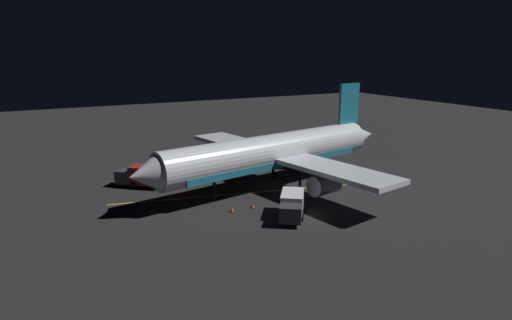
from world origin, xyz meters
TOP-DOWN VIEW (x-y plane):
  - ground_plane at (0.00, 0.00)m, footprint 180.00×180.00m
  - apron_guide_stripe at (-0.73, 4.00)m, footprint 6.87×28.85m
  - airliner at (0.10, -0.57)m, footprint 32.08×36.14m
  - baggage_truck at (7.05, 13.48)m, footprint 5.16×5.46m
  - catering_truck at (-9.51, 3.15)m, footprint 5.65×4.91m
  - ground_crew_worker at (5.44, 8.57)m, footprint 0.40×0.40m
  - traffic_cone_near_left at (5.83, 3.86)m, footprint 0.50×0.50m
  - traffic_cone_near_right at (-5.50, 5.29)m, footprint 0.50×0.50m
  - traffic_cone_under_wing at (-5.39, 7.61)m, footprint 0.50×0.50m

SIDE VIEW (x-z plane):
  - ground_plane at x=0.00m, z-range -0.20..0.00m
  - apron_guide_stripe at x=-0.73m, z-range 0.00..0.01m
  - traffic_cone_near_left at x=5.83m, z-range -0.03..0.52m
  - traffic_cone_near_right at x=-5.50m, z-range -0.03..0.52m
  - traffic_cone_under_wing at x=-5.39m, z-range -0.03..0.52m
  - ground_crew_worker at x=5.44m, z-range 0.02..1.76m
  - catering_truck at x=-9.51m, z-range 0.03..2.35m
  - baggage_truck at x=7.05m, z-range 0.00..2.56m
  - airliner at x=0.10m, z-range -1.72..9.82m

